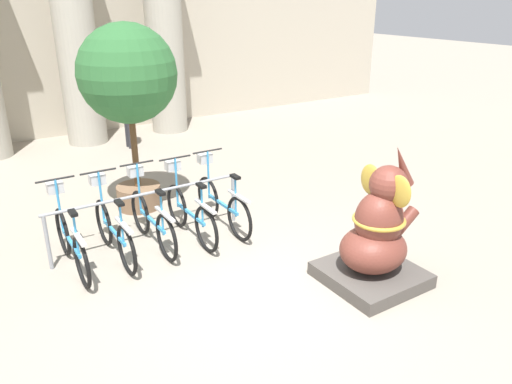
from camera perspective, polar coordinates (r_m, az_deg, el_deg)
The scene contains 13 objects.
ground_plane at distance 6.01m, azimuth 1.17°, elevation -11.46°, with size 60.00×60.00×0.00m, color gray.
building_facade at distance 13.08m, azimuth -21.41°, elevation 19.15°, with size 20.00×0.20×6.00m.
column_middle at distance 12.12m, azimuth -20.09°, elevation 17.41°, with size 1.11×1.11×5.16m.
column_right at distance 12.76m, azimuth -10.53°, elevation 18.47°, with size 1.11×1.11×5.16m.
bike_rack at distance 7.03m, azimuth -12.21°, elevation -1.45°, with size 2.80×0.05×0.77m.
bicycle_0 at distance 6.74m, azimuth -20.47°, elevation -5.09°, with size 0.48×1.61×1.10m.
bicycle_1 at distance 6.85m, azimuth -16.02°, elevation -4.07°, with size 0.48×1.61×1.10m.
bicycle_2 at distance 7.04m, azimuth -11.88°, elevation -2.93°, with size 0.48×1.61×1.10m.
bicycle_3 at distance 7.17m, azimuth -7.62°, elevation -2.15°, with size 0.48×1.61×1.10m.
bicycle_4 at distance 7.44m, azimuth -3.96°, elevation -1.11°, with size 0.48×1.61×1.10m.
elephant_statue at distance 6.15m, azimuth 13.62°, elevation -5.12°, with size 1.10×1.10×1.71m.
person_pedestrian at distance 11.58m, azimuth -14.69°, elevation 10.19°, with size 0.24×0.47×1.81m.
potted_tree at distance 7.92m, azimuth -14.41°, elevation 12.20°, with size 1.50×1.50×2.92m.
Camera 1 is at (-2.81, -4.17, 3.30)m, focal length 35.00 mm.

